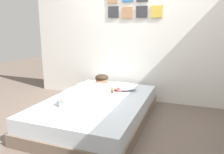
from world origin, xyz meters
name	(u,v)px	position (x,y,z in m)	size (l,w,h in m)	color
ground_plane	(105,131)	(0.00, 0.00, 0.00)	(11.95, 11.95, 0.00)	#66564C
back_wall	(135,30)	(0.00, 1.42, 1.25)	(3.98, 0.12, 2.50)	silver
bed	(98,110)	(-0.21, 0.26, 0.16)	(1.31, 1.98, 0.33)	#726051
pillow	(120,86)	(-0.06, 0.80, 0.38)	(0.52, 0.32, 0.11)	silver
person_lying	(91,91)	(-0.29, 0.23, 0.43)	(0.43, 0.92, 0.27)	silver
dog	(74,94)	(-0.45, 0.03, 0.43)	(0.26, 0.57, 0.21)	beige
coffee_cup	(119,89)	(-0.04, 0.68, 0.36)	(0.12, 0.09, 0.07)	#D84C47
cell_phone	(84,94)	(-0.49, 0.39, 0.33)	(0.07, 0.14, 0.01)	black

